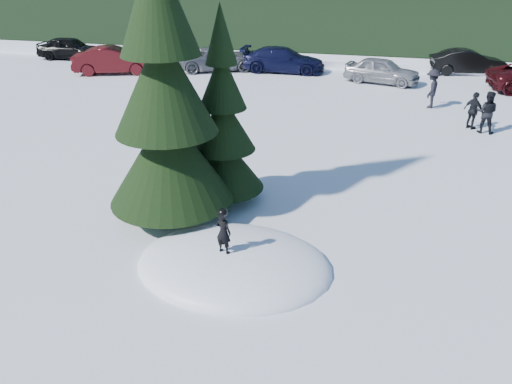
% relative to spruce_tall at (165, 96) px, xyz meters
% --- Properties ---
extents(ground, '(200.00, 200.00, 0.00)m').
position_rel_spruce_tall_xyz_m(ground, '(2.20, -1.80, -3.32)').
color(ground, white).
rests_on(ground, ground).
extents(snow_mound, '(4.48, 3.52, 0.96)m').
position_rel_spruce_tall_xyz_m(snow_mound, '(2.20, -1.80, -3.32)').
color(snow_mound, white).
rests_on(snow_mound, ground).
extents(spruce_tall, '(3.20, 3.20, 8.60)m').
position_rel_spruce_tall_xyz_m(spruce_tall, '(0.00, 0.00, 0.00)').
color(spruce_tall, black).
rests_on(spruce_tall, ground).
extents(spruce_short, '(2.20, 2.20, 5.37)m').
position_rel_spruce_tall_xyz_m(spruce_short, '(1.00, 1.40, -1.22)').
color(spruce_short, black).
rests_on(spruce_short, ground).
extents(child_skier, '(0.41, 0.33, 1.00)m').
position_rel_spruce_tall_xyz_m(child_skier, '(2.04, -2.01, -2.34)').
color(child_skier, black).
rests_on(child_skier, snow_mound).
extents(adult_0, '(0.93, 0.80, 1.65)m').
position_rel_spruce_tall_xyz_m(adult_0, '(9.12, 9.57, -2.49)').
color(adult_0, black).
rests_on(adult_0, ground).
extents(adult_1, '(0.87, 0.88, 1.50)m').
position_rel_spruce_tall_xyz_m(adult_1, '(8.70, 9.96, -2.57)').
color(adult_1, black).
rests_on(adult_1, ground).
extents(adult_2, '(0.89, 1.25, 1.75)m').
position_rel_spruce_tall_xyz_m(adult_2, '(7.27, 12.76, -2.45)').
color(adult_2, black).
rests_on(adult_2, ground).
extents(car_0, '(4.40, 2.05, 1.46)m').
position_rel_spruce_tall_xyz_m(car_0, '(-15.29, 19.08, -2.59)').
color(car_0, black).
rests_on(car_0, ground).
extents(car_1, '(4.95, 3.09, 1.54)m').
position_rel_spruce_tall_xyz_m(car_1, '(-10.24, 15.77, -2.55)').
color(car_1, '#3E0B0E').
rests_on(car_1, ground).
extents(car_2, '(5.32, 4.01, 1.34)m').
position_rel_spruce_tall_xyz_m(car_2, '(-4.61, 18.19, -2.65)').
color(car_2, '#55565D').
rests_on(car_2, ground).
extents(car_3, '(4.98, 2.12, 1.43)m').
position_rel_spruce_tall_xyz_m(car_3, '(-0.77, 18.62, -2.60)').
color(car_3, black).
rests_on(car_3, ground).
extents(car_4, '(4.28, 2.55, 1.36)m').
position_rel_spruce_tall_xyz_m(car_4, '(5.00, 17.13, -2.64)').
color(car_4, gray).
rests_on(car_4, ground).
extents(car_5, '(4.41, 2.09, 1.40)m').
position_rel_spruce_tall_xyz_m(car_5, '(9.80, 20.66, -2.62)').
color(car_5, black).
rests_on(car_5, ground).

